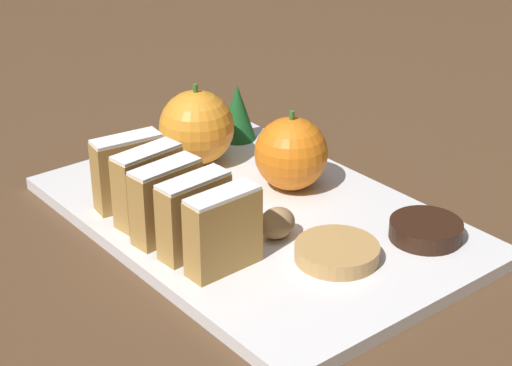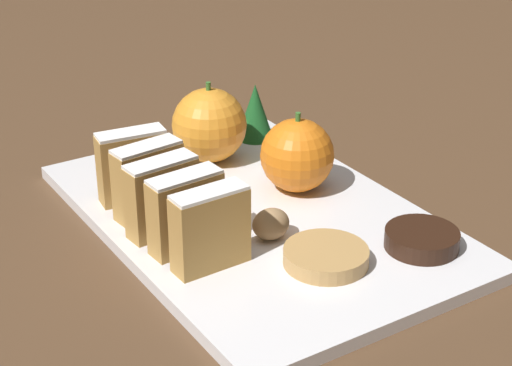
% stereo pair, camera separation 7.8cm
% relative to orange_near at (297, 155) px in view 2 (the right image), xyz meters
% --- Properties ---
extents(ground_plane, '(6.00, 6.00, 0.00)m').
position_rel_orange_near_xyz_m(ground_plane, '(-0.06, -0.02, -0.05)').
color(ground_plane, '#513823').
extents(serving_platter, '(0.27, 0.40, 0.01)m').
position_rel_orange_near_xyz_m(serving_platter, '(-0.06, -0.02, -0.04)').
color(serving_platter, white).
rests_on(serving_platter, ground_plane).
extents(stollen_slice_front, '(0.07, 0.03, 0.07)m').
position_rel_orange_near_xyz_m(stollen_slice_front, '(-0.14, -0.08, -0.00)').
color(stollen_slice_front, '#B28442').
rests_on(stollen_slice_front, serving_platter).
extents(stollen_slice_second, '(0.07, 0.03, 0.07)m').
position_rel_orange_near_xyz_m(stollen_slice_second, '(-0.14, -0.04, -0.00)').
color(stollen_slice_second, '#B28442').
rests_on(stollen_slice_second, serving_platter).
extents(stollen_slice_third, '(0.07, 0.03, 0.07)m').
position_rel_orange_near_xyz_m(stollen_slice_third, '(-0.15, -0.01, -0.00)').
color(stollen_slice_third, '#B28442').
rests_on(stollen_slice_third, serving_platter).
extents(stollen_slice_fourth, '(0.07, 0.03, 0.07)m').
position_rel_orange_near_xyz_m(stollen_slice_fourth, '(-0.14, 0.03, -0.00)').
color(stollen_slice_fourth, '#B28442').
rests_on(stollen_slice_fourth, serving_platter).
extents(stollen_slice_fifth, '(0.07, 0.03, 0.07)m').
position_rel_orange_near_xyz_m(stollen_slice_fifth, '(-0.14, 0.07, -0.00)').
color(stollen_slice_fifth, '#B28442').
rests_on(stollen_slice_fifth, serving_platter).
extents(orange_near, '(0.07, 0.07, 0.08)m').
position_rel_orange_near_xyz_m(orange_near, '(0.00, 0.00, 0.00)').
color(orange_near, orange).
rests_on(orange_near, serving_platter).
extents(orange_far, '(0.08, 0.08, 0.09)m').
position_rel_orange_near_xyz_m(orange_far, '(-0.04, 0.11, 0.00)').
color(orange_far, orange).
rests_on(orange_far, serving_platter).
extents(walnut, '(0.03, 0.03, 0.03)m').
position_rel_orange_near_xyz_m(walnut, '(-0.07, -0.07, -0.02)').
color(walnut, '#9E7A51').
rests_on(walnut, serving_platter).
extents(chocolate_cookie, '(0.06, 0.06, 0.02)m').
position_rel_orange_near_xyz_m(chocolate_cookie, '(0.03, -0.15, -0.03)').
color(chocolate_cookie, black).
rests_on(chocolate_cookie, serving_platter).
extents(gingerbread_cookie, '(0.07, 0.07, 0.01)m').
position_rel_orange_near_xyz_m(gingerbread_cookie, '(-0.06, -0.13, -0.03)').
color(gingerbread_cookie, tan).
rests_on(gingerbread_cookie, serving_platter).
extents(evergreen_sprig, '(0.04, 0.04, 0.06)m').
position_rel_orange_near_xyz_m(evergreen_sprig, '(0.03, 0.13, -0.00)').
color(evergreen_sprig, '#195623').
rests_on(evergreen_sprig, serving_platter).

